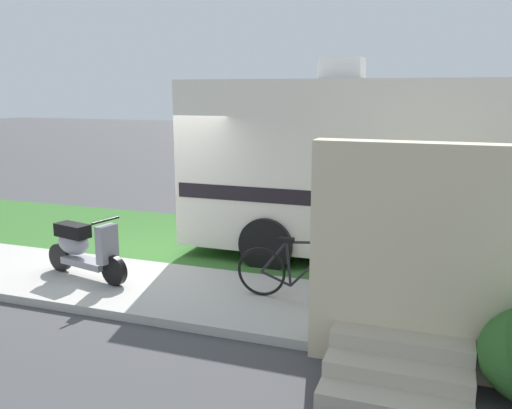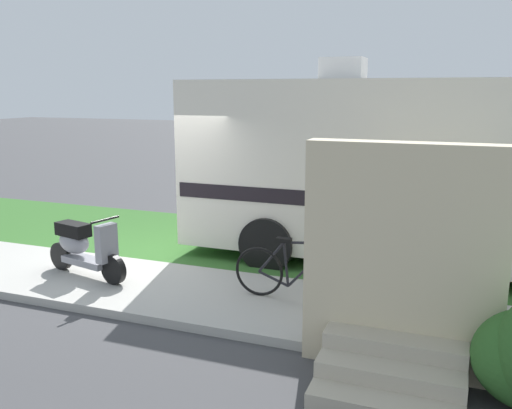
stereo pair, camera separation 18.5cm
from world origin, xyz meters
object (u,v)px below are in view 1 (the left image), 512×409
(motorhome_rv, at_px, (411,165))
(bicycle, at_px, (300,273))
(scooter, at_px, (82,248))
(pickup_truck_near, at_px, (500,177))
(bottle_spare, at_px, (327,293))
(bottle_green, at_px, (436,298))

(motorhome_rv, relative_size, bicycle, 4.04)
(motorhome_rv, bearing_deg, bicycle, -115.03)
(scooter, bearing_deg, pickup_truck_near, 47.52)
(motorhome_rv, bearing_deg, pickup_truck_near, 67.34)
(bottle_spare, bearing_deg, bicycle, -161.26)
(motorhome_rv, bearing_deg, bottle_spare, -109.18)
(scooter, bearing_deg, bicycle, 3.15)
(scooter, xyz_separation_m, bottle_spare, (3.68, 0.30, -0.35))
(bottle_green, bearing_deg, scooter, -173.20)
(scooter, distance_m, bicycle, 3.34)
(bicycle, relative_size, bottle_spare, 6.85)
(bicycle, xyz_separation_m, pickup_truck_near, (2.89, 6.61, 0.47))
(bottle_green, bearing_deg, bicycle, -166.36)
(pickup_truck_near, bearing_deg, bicycle, -113.58)
(motorhome_rv, xyz_separation_m, bottle_green, (0.56, -2.10, -1.47))
(scooter, xyz_separation_m, bicycle, (3.34, 0.18, -0.07))
(scooter, xyz_separation_m, pickup_truck_near, (6.22, 6.80, 0.40))
(scooter, distance_m, bottle_green, 5.12)
(bicycle, bearing_deg, bottle_green, 13.64)
(motorhome_rv, xyz_separation_m, bottle_spare, (-0.84, -2.41, -1.47))
(bicycle, distance_m, bottle_green, 1.81)
(pickup_truck_near, distance_m, bottle_green, 6.34)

